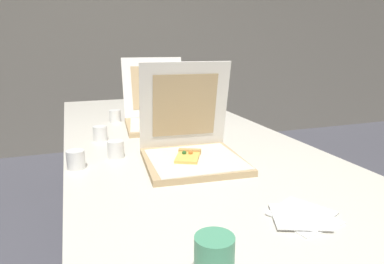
{
  "coord_description": "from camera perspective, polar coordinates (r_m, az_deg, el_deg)",
  "views": [
    {
      "loc": [
        -0.45,
        -0.84,
        1.18
      ],
      "look_at": [
        0.02,
        0.48,
        0.82
      ],
      "focal_mm": 32.29,
      "sensor_mm": 36.0,
      "label": 1
    }
  ],
  "objects": [
    {
      "name": "cup_white_near_center",
      "position": [
        1.34,
        -12.48,
        -2.81
      ],
      "size": [
        0.06,
        0.06,
        0.06
      ],
      "primitive_type": "cylinder",
      "color": "white",
      "rests_on": "table"
    },
    {
      "name": "cup_white_mid",
      "position": [
        1.59,
        -14.93,
        -0.22
      ],
      "size": [
        0.06,
        0.06,
        0.06
      ],
      "primitive_type": "cylinder",
      "color": "white",
      "rests_on": "table"
    },
    {
      "name": "cup_white_far",
      "position": [
        1.95,
        -12.59,
        2.61
      ],
      "size": [
        0.06,
        0.06,
        0.06
      ],
      "primitive_type": "cylinder",
      "color": "white",
      "rests_on": "table"
    },
    {
      "name": "pizza_box_middle",
      "position": [
        1.82,
        -5.5,
        2.65
      ],
      "size": [
        0.39,
        0.5,
        0.34
      ],
      "rotation": [
        0.0,
        0.0,
        -0.1
      ],
      "color": "tan",
      "rests_on": "table"
    },
    {
      "name": "cup_printed_front",
      "position": [
        0.66,
        3.7,
        -20.15
      ],
      "size": [
        0.07,
        0.07,
        0.09
      ],
      "primitive_type": "cylinder",
      "color": "#4C9E75",
      "rests_on": "table"
    },
    {
      "name": "cup_white_near_left",
      "position": [
        1.26,
        -18.64,
        -4.34
      ],
      "size": [
        0.06,
        0.06,
        0.06
      ],
      "primitive_type": "cylinder",
      "color": "white",
      "rests_on": "table"
    },
    {
      "name": "wall_back",
      "position": [
        4.02,
        -13.73,
        15.76
      ],
      "size": [
        10.0,
        0.1,
        2.6
      ],
      "primitive_type": "cube",
      "color": "gray",
      "rests_on": "ground"
    },
    {
      "name": "pizza_box_front",
      "position": [
        1.25,
        -0.12,
        -2.67
      ],
      "size": [
        0.37,
        0.37,
        0.36
      ],
      "rotation": [
        0.0,
        0.0,
        -0.09
      ],
      "color": "tan",
      "rests_on": "table"
    },
    {
      "name": "napkin_pile",
      "position": [
        0.92,
        17.71,
        -13.07
      ],
      "size": [
        0.2,
        0.19,
        0.01
      ],
      "color": "white",
      "rests_on": "table"
    },
    {
      "name": "table",
      "position": [
        1.63,
        -2.77,
        -2.1
      ],
      "size": [
        0.98,
        2.38,
        0.76
      ],
      "color": "silver",
      "rests_on": "ground"
    }
  ]
}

